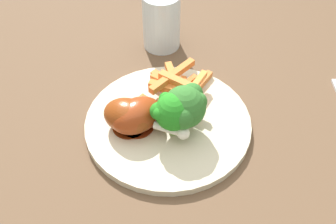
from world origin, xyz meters
TOP-DOWN VIEW (x-y plane):
  - dining_table at (0.00, 0.00)m, footprint 0.99×0.78m
  - dinner_plate at (0.04, -0.06)m, footprint 0.25×0.25m
  - broccoli_floret_front at (0.06, -0.08)m, footprint 0.06×0.07m
  - broccoli_floret_middle at (0.04, -0.08)m, footprint 0.06×0.06m
  - carrot_fries_pile at (0.06, -0.01)m, footprint 0.14×0.13m
  - chicken_drumstick_near at (-0.02, -0.06)m, footprint 0.13×0.11m
  - chicken_drumstick_far at (-0.00, -0.06)m, footprint 0.13×0.08m
  - water_glass at (0.08, 0.14)m, footprint 0.07×0.07m

SIDE VIEW (x-z plane):
  - dining_table at x=0.00m, z-range 0.25..0.97m
  - dinner_plate at x=0.04m, z-range 0.72..0.73m
  - carrot_fries_pile at x=0.06m, z-range 0.73..0.77m
  - chicken_drumstick_near at x=-0.02m, z-range 0.73..0.78m
  - chicken_drumstick_far at x=0.00m, z-range 0.73..0.78m
  - water_glass at x=0.08m, z-range 0.72..0.83m
  - broccoli_floret_middle at x=0.04m, z-range 0.74..0.81m
  - broccoli_floret_front at x=0.06m, z-range 0.74..0.82m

